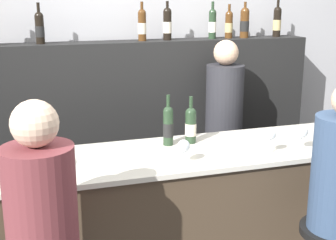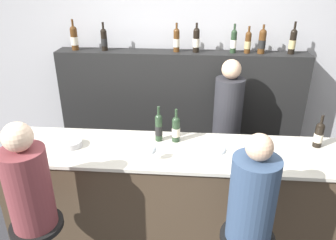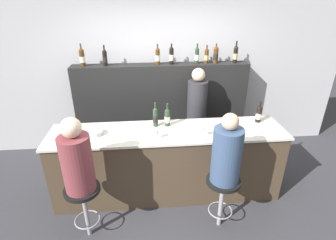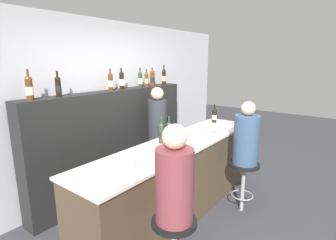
{
  "view_description": "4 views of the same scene",
  "coord_description": "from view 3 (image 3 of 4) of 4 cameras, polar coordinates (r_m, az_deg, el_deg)",
  "views": [
    {
      "loc": [
        -1.03,
        -2.31,
        1.95
      ],
      "look_at": [
        -0.21,
        0.29,
        1.22
      ],
      "focal_mm": 50.0,
      "sensor_mm": 36.0,
      "label": 1
    },
    {
      "loc": [
        0.15,
        -2.16,
        2.44
      ],
      "look_at": [
        -0.06,
        0.38,
        1.25
      ],
      "focal_mm": 35.0,
      "sensor_mm": 36.0,
      "label": 2
    },
    {
      "loc": [
        -0.27,
        -2.65,
        2.58
      ],
      "look_at": [
        -0.0,
        0.29,
        1.17
      ],
      "focal_mm": 28.0,
      "sensor_mm": 36.0,
      "label": 3
    },
    {
      "loc": [
        -2.6,
        -1.49,
        2.02
      ],
      "look_at": [
        -0.16,
        0.37,
        1.31
      ],
      "focal_mm": 28.0,
      "sensor_mm": 36.0,
      "label": 4
    }
  ],
  "objects": [
    {
      "name": "wine_bottle_backbar_4",
      "position": [
        4.33,
        6.31,
        13.81
      ],
      "size": [
        0.07,
        0.07,
        0.32
      ],
      "color": "#233823",
      "rests_on": "back_bar_cabinet"
    },
    {
      "name": "wine_bottle_backbar_5",
      "position": [
        4.37,
        8.37,
        13.67
      ],
      "size": [
        0.07,
        0.07,
        0.29
      ],
      "color": "#4C2D14",
      "rests_on": "back_bar_cabinet"
    },
    {
      "name": "wine_glass_0",
      "position": [
        3.15,
        -2.74,
        -2.59
      ],
      "size": [
        0.08,
        0.08,
        0.14
      ],
      "color": "silver",
      "rests_on": "bar_counter"
    },
    {
      "name": "wine_glass_2",
      "position": [
        3.27,
        11.22,
        -1.72
      ],
      "size": [
        0.08,
        0.08,
        0.16
      ],
      "color": "silver",
      "rests_on": "bar_counter"
    },
    {
      "name": "wine_bottle_counter_1",
      "position": [
        3.47,
        -0.16,
        0.65
      ],
      "size": [
        0.07,
        0.07,
        0.32
      ],
      "color": "#233823",
      "rests_on": "bar_counter"
    },
    {
      "name": "wine_glass_1",
      "position": [
        3.21,
        7.42,
        -1.88
      ],
      "size": [
        0.07,
        0.07,
        0.16
      ],
      "color": "silver",
      "rests_on": "bar_counter"
    },
    {
      "name": "back_bar_cabinet",
      "position": [
        4.54,
        -1.4,
        2.32
      ],
      "size": [
        2.86,
        0.28,
        1.57
      ],
      "color": "black",
      "rests_on": "ground_plane"
    },
    {
      "name": "wine_bottle_backbar_1",
      "position": [
        4.29,
        -13.57,
        13.1
      ],
      "size": [
        0.07,
        0.07,
        0.32
      ],
      "color": "black",
      "rests_on": "back_bar_cabinet"
    },
    {
      "name": "wine_bottle_backbar_0",
      "position": [
        4.35,
        -18.19,
        12.87
      ],
      "size": [
        0.08,
        0.08,
        0.34
      ],
      "color": "#4C2D14",
      "rests_on": "back_bar_cabinet"
    },
    {
      "name": "wine_bottle_counter_2",
      "position": [
        3.79,
        19.16,
        1.28
      ],
      "size": [
        0.08,
        0.08,
        0.3
      ],
      "color": "black",
      "rests_on": "bar_counter"
    },
    {
      "name": "ground_plane",
      "position": [
        3.71,
        0.46,
        -18.48
      ],
      "size": [
        16.0,
        16.0,
        0.0
      ],
      "primitive_type": "plane",
      "color": "#333338"
    },
    {
      "name": "metal_bowl",
      "position": [
        3.4,
        -15.53,
        -2.69
      ],
      "size": [
        0.19,
        0.19,
        0.05
      ],
      "color": "#B7B7BC",
      "rests_on": "bar_counter"
    },
    {
      "name": "wine_bottle_counter_0",
      "position": [
        3.46,
        -2.75,
        0.71
      ],
      "size": [
        0.07,
        0.07,
        0.34
      ],
      "color": "#233823",
      "rests_on": "bar_counter"
    },
    {
      "name": "wine_bottle_backbar_2",
      "position": [
        4.25,
        -2.27,
        13.75
      ],
      "size": [
        0.07,
        0.07,
        0.32
      ],
      "color": "#4C2D14",
      "rests_on": "back_bar_cabinet"
    },
    {
      "name": "wine_bottle_backbar_7",
      "position": [
        4.5,
        14.47,
        13.71
      ],
      "size": [
        0.07,
        0.07,
        0.35
      ],
      "color": "black",
      "rests_on": "back_bar_cabinet"
    },
    {
      "name": "wine_bottle_backbar_3",
      "position": [
        4.27,
        0.75,
        13.87
      ],
      "size": [
        0.07,
        0.07,
        0.32
      ],
      "color": "black",
      "rests_on": "back_bar_cabinet"
    },
    {
      "name": "guest_seated_left",
      "position": [
        2.86,
        -19.26,
        -8.19
      ],
      "size": [
        0.32,
        0.32,
        0.84
      ],
      "color": "brown",
      "rests_on": "bar_stool_left"
    },
    {
      "name": "wine_bottle_backbar_6",
      "position": [
        4.4,
        10.36,
        13.79
      ],
      "size": [
        0.08,
        0.08,
        0.31
      ],
      "color": "#4C2D14",
      "rests_on": "back_bar_cabinet"
    },
    {
      "name": "wall_back",
      "position": [
        4.57,
        -1.67,
        9.36
      ],
      "size": [
        6.4,
        0.05,
        2.6
      ],
      "color": "#B2B2B7",
      "rests_on": "ground_plane"
    },
    {
      "name": "bar_stool_left",
      "position": [
        3.17,
        -17.89,
        -15.96
      ],
      "size": [
        0.39,
        0.39,
        0.69
      ],
      "color": "gray",
      "rests_on": "ground_plane"
    },
    {
      "name": "bar_stool_right",
      "position": [
        3.2,
        11.78,
        -14.64
      ],
      "size": [
        0.39,
        0.39,
        0.69
      ],
      "color": "gray",
      "rests_on": "ground_plane"
    },
    {
      "name": "guest_seated_right",
      "position": [
        2.9,
        12.65,
        -7.07
      ],
      "size": [
        0.32,
        0.32,
        0.82
      ],
      "color": "#334766",
      "rests_on": "bar_stool_right"
    },
    {
      "name": "bar_counter",
      "position": [
        3.64,
        -0.02,
        -9.32
      ],
      "size": [
        3.05,
        0.68,
        0.99
      ],
      "color": "#473828",
      "rests_on": "ground_plane"
    },
    {
      "name": "bartender",
      "position": [
        4.26,
        6.13,
        -0.04
      ],
      "size": [
        0.31,
        0.31,
        1.6
      ],
      "color": "#28282D",
      "rests_on": "ground_plane"
    }
  ]
}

